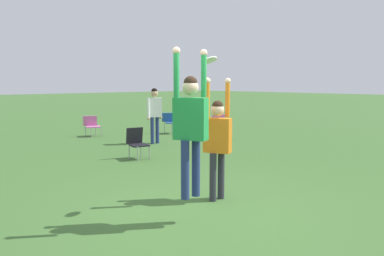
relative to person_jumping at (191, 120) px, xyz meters
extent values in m
plane|color=#3D662D|center=(0.50, 0.25, -1.51)|extent=(120.00, 120.00, 0.00)
cylinder|color=navy|center=(-0.11, 0.00, -0.70)|extent=(0.12, 0.12, 0.84)
cylinder|color=navy|center=(0.11, 0.00, -0.70)|extent=(0.12, 0.12, 0.84)
cube|color=green|center=(0.00, 0.00, 0.01)|extent=(0.37, 0.51, 0.59)
sphere|color=beige|center=(0.00, 0.00, 0.45)|extent=(0.23, 0.23, 0.23)
sphere|color=black|center=(0.00, 0.00, 0.51)|extent=(0.19, 0.19, 0.19)
cylinder|color=green|center=(-0.26, 0.00, 0.62)|extent=(0.08, 0.08, 0.63)
sphere|color=beige|center=(-0.26, 0.00, 0.94)|extent=(0.10, 0.10, 0.10)
cylinder|color=green|center=(0.26, 0.00, 0.62)|extent=(0.08, 0.08, 0.63)
sphere|color=beige|center=(0.26, 0.00, 0.94)|extent=(0.10, 0.10, 0.10)
cylinder|color=#2D2D38|center=(0.99, 0.49, -1.09)|extent=(0.12, 0.12, 0.84)
cylinder|color=#2D2D38|center=(1.20, 0.49, -1.09)|extent=(0.12, 0.12, 0.84)
cube|color=orange|center=(1.09, 0.49, -0.38)|extent=(0.37, 0.50, 0.59)
sphere|color=beige|center=(1.09, 0.49, 0.06)|extent=(0.23, 0.23, 0.23)
sphere|color=black|center=(1.09, 0.49, 0.12)|extent=(0.19, 0.19, 0.19)
cylinder|color=orange|center=(0.84, 0.49, 0.23)|extent=(0.08, 0.08, 0.63)
sphere|color=beige|center=(0.84, 0.49, 0.54)|extent=(0.10, 0.10, 0.10)
cylinder|color=orange|center=(1.35, 0.49, 0.23)|extent=(0.08, 0.08, 0.63)
sphere|color=beige|center=(1.35, 0.49, 0.54)|extent=(0.10, 0.10, 0.10)
cylinder|color=white|center=(0.69, 0.30, 0.86)|extent=(0.25, 0.23, 0.11)
cylinder|color=gray|center=(6.05, 4.75, -1.28)|extent=(0.02, 0.02, 0.45)
cylinder|color=gray|center=(6.46, 4.75, -1.28)|extent=(0.02, 0.02, 0.45)
cylinder|color=gray|center=(6.05, 5.16, -1.28)|extent=(0.02, 0.02, 0.45)
cylinder|color=gray|center=(6.46, 5.16, -1.28)|extent=(0.02, 0.02, 0.45)
cube|color=#C666A3|center=(6.26, 4.96, -1.08)|extent=(0.62, 0.62, 0.04)
cube|color=#C666A3|center=(6.26, 5.18, -0.84)|extent=(0.49, 0.28, 0.44)
cylinder|color=gray|center=(3.14, 8.67, -1.32)|extent=(0.02, 0.02, 0.38)
cylinder|color=gray|center=(3.57, 8.67, -1.32)|extent=(0.02, 0.02, 0.38)
cylinder|color=gray|center=(3.14, 9.09, -1.32)|extent=(0.02, 0.02, 0.38)
cylinder|color=gray|center=(3.57, 9.09, -1.32)|extent=(0.02, 0.02, 0.38)
cube|color=#C666A3|center=(3.35, 8.88, -1.14)|extent=(0.68, 0.68, 0.04)
cube|color=#C666A3|center=(3.35, 9.11, -0.94)|extent=(0.49, 0.32, 0.38)
cylinder|color=gray|center=(5.79, 7.21, -1.28)|extent=(0.02, 0.02, 0.45)
cylinder|color=gray|center=(6.22, 7.21, -1.28)|extent=(0.02, 0.02, 0.45)
cylinder|color=gray|center=(5.79, 7.64, -1.28)|extent=(0.02, 0.02, 0.45)
cylinder|color=gray|center=(6.22, 7.64, -1.28)|extent=(0.02, 0.02, 0.45)
cube|color=#235193|center=(6.01, 7.42, -1.07)|extent=(0.70, 0.70, 0.04)
cube|color=#235193|center=(6.01, 7.66, -0.88)|extent=(0.47, 0.37, 0.36)
cylinder|color=gray|center=(1.95, 4.05, -1.31)|extent=(0.02, 0.02, 0.39)
cylinder|color=gray|center=(2.33, 4.05, -1.31)|extent=(0.02, 0.02, 0.39)
cylinder|color=gray|center=(1.95, 4.44, -1.31)|extent=(0.02, 0.02, 0.39)
cylinder|color=gray|center=(2.33, 4.44, -1.31)|extent=(0.02, 0.02, 0.39)
cube|color=black|center=(2.14, 4.24, -1.13)|extent=(0.55, 0.55, 0.04)
cube|color=black|center=(2.14, 4.45, -0.90)|extent=(0.46, 0.22, 0.44)
cylinder|color=navy|center=(3.91, 5.97, -1.07)|extent=(0.12, 0.12, 0.89)
cylinder|color=navy|center=(4.12, 5.97, -1.07)|extent=(0.12, 0.12, 0.89)
cube|color=white|center=(4.01, 5.97, -0.31)|extent=(0.50, 0.41, 0.63)
sphere|color=tan|center=(4.01, 5.97, 0.16)|extent=(0.24, 0.24, 0.24)
sphere|color=black|center=(4.01, 5.97, 0.22)|extent=(0.20, 0.20, 0.20)
cylinder|color=white|center=(3.75, 5.97, -0.33)|extent=(0.08, 0.08, 0.67)
sphere|color=tan|center=(3.75, 5.97, -0.66)|extent=(0.10, 0.10, 0.10)
cylinder|color=white|center=(4.27, 5.97, -0.33)|extent=(0.08, 0.08, 0.67)
sphere|color=tan|center=(4.27, 5.97, -0.66)|extent=(0.10, 0.10, 0.10)
camera|label=1|loc=(-3.57, -3.78, 0.53)|focal=35.00mm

